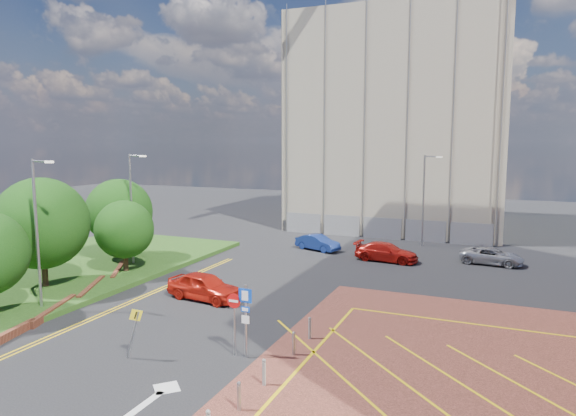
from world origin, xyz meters
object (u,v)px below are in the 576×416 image
Objects in this scene: car_red_left at (205,286)px; car_silver_back at (492,256)px; lamp_left_far at (132,204)px; car_blue_back at (318,243)px; sign_cluster at (241,313)px; car_red_back at (386,252)px; tree_d at (119,212)px; warning_sign at (134,328)px; lamp_left_near at (38,227)px; tree_b at (42,223)px; tree_c at (124,229)px; lamp_back at (424,197)px.

car_silver_back is at bearing -36.77° from car_red_left.
lamp_left_far reaches higher than car_blue_back.
car_red_back is (2.01, 20.07, -1.25)m from sign_cluster.
car_blue_back is (-4.21, 21.77, -1.30)m from sign_cluster.
car_silver_back is (26.33, 10.08, -3.24)m from tree_d.
lamp_left_far reaches higher than warning_sign.
warning_sign is at bearing -19.29° from lamp_left_near.
lamp_left_far is at bearing 81.23° from tree_b.
tree_c is 16.53m from sign_cluster.
warning_sign reaches higher than car_red_left.
sign_cluster is at bearing -149.79° from car_blue_back.
car_silver_back is at bearing 43.45° from lamp_left_near.
lamp_left_near is (4.08, -11.00, 0.79)m from tree_d.
car_red_left is at bearing 155.50° from car_red_back.
sign_cluster is (15.80, -4.02, -2.28)m from tree_b.
warning_sign reaches higher than car_blue_back.
tree_c is (2.00, 5.00, -1.04)m from tree_b.
warning_sign is 0.48× the size of car_red_left.
tree_c is 0.61× the size of lamp_left_far.
tree_b reaches higher than warning_sign.
car_silver_back is (7.53, 2.03, -0.07)m from car_red_back.
sign_cluster is 8.65m from car_red_left.
lamp_back is 2.01× the size of car_blue_back.
sign_cluster is at bearing -33.16° from tree_c.
car_silver_back is (13.74, 0.33, -0.03)m from car_blue_back.
lamp_left_near reaches higher than warning_sign.
tree_c is at bearing -65.29° from lamp_left_far.
car_silver_back is at bearing -69.88° from car_red_back.
lamp_left_far is 18.58m from sign_cluster.
car_silver_back is (5.75, -4.92, -3.73)m from lamp_back.
tree_d is at bearing 118.21° from car_red_back.
tree_c is 1.01× the size of car_red_back.
tree_d is at bearing 116.31° from car_silver_back.
tree_b is 1.38× the size of tree_c.
warning_sign is (12.78, -14.04, -2.44)m from tree_d.
tree_d is 1.34× the size of car_silver_back.
car_silver_back is at bearing 35.52° from tree_b.
tree_b is 0.84× the size of lamp_back.
warning_sign is 0.46× the size of car_red_back.
lamp_back is 8.05m from car_red_back.
lamp_left_near is 1.76× the size of car_silver_back.
car_red_back is 1.07× the size of car_silver_back.
lamp_left_near is 13.04m from sign_cluster.
tree_d is at bearing -143.91° from lamp_back.
lamp_left_near is (1.08, -8.00, 1.47)m from tree_c.
warning_sign is at bearing -153.22° from sign_cluster.
lamp_left_near is at bearing 176.98° from car_blue_back.
car_silver_back is at bearing 24.56° from lamp_left_far.
lamp_left_far is 3.57× the size of warning_sign.
lamp_left_near is at bearing 160.71° from warning_sign.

